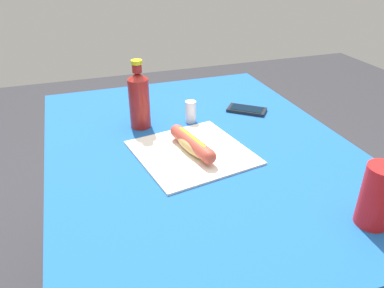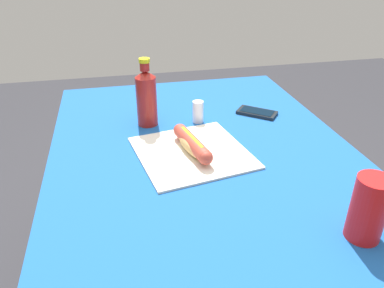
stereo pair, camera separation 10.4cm
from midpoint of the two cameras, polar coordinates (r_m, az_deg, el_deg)
name	(u,v)px [view 1 (the left image)]	position (r m, az deg, el deg)	size (l,w,h in m)	color
dining_table	(200,185)	(1.16, -1.34, -6.28)	(1.15, 0.86, 0.75)	brown
paper_wrapper	(192,152)	(1.06, -2.83, -1.36)	(0.30, 0.30, 0.01)	silver
hot_dog	(192,144)	(1.04, -2.86, -0.04)	(0.21, 0.08, 0.05)	tan
cell_phone	(247,110)	(1.33, 6.09, 5.15)	(0.13, 0.14, 0.01)	black
soda_bottle	(139,99)	(1.19, -10.55, 6.71)	(0.07, 0.07, 0.22)	maroon
drinking_cup	(378,196)	(0.84, 23.24, -7.39)	(0.07, 0.07, 0.14)	red
salt_shaker	(191,112)	(1.23, -2.64, 4.88)	(0.04, 0.04, 0.07)	silver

